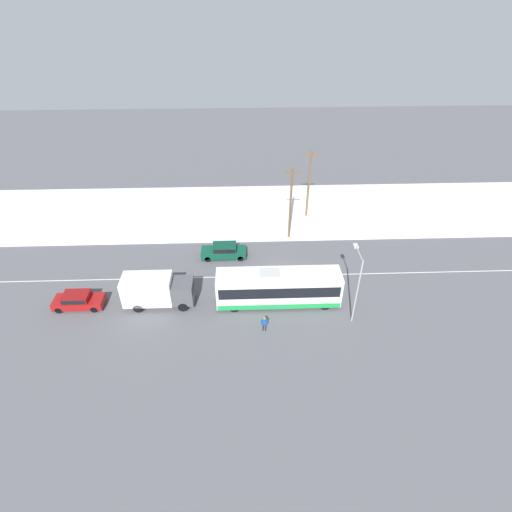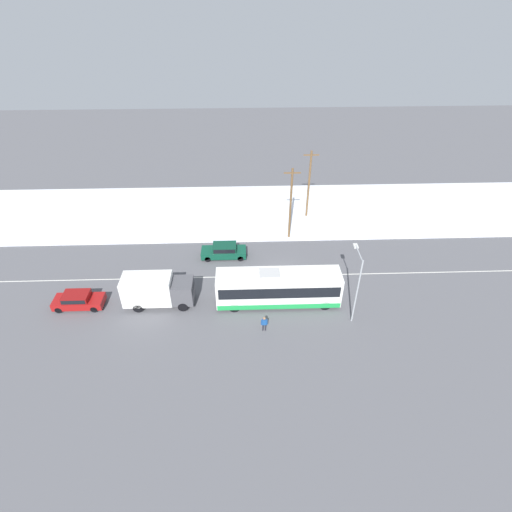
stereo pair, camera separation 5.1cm
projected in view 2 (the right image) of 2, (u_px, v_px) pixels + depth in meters
The scene contains 11 objects.
ground_plane at pixel (281, 276), 40.61m from camera, with size 120.00×120.00×0.00m, color #56565B.
snow_lot at pixel (272, 211), 51.35m from camera, with size 80.00×14.05×0.12m.
lane_marking_center at pixel (281, 276), 40.61m from camera, with size 60.00×0.12×0.00m.
city_bus at pixel (278, 288), 36.43m from camera, with size 11.28×2.57×3.52m.
box_truck at pixel (156, 290), 36.25m from camera, with size 6.34×2.30×3.10m.
sedan_car at pixel (224, 250), 42.76m from camera, with size 4.79×1.80×1.55m.
parked_car_near_truck at pixel (78, 300), 36.48m from camera, with size 4.48×1.80×1.48m.
pedestrian_at_stop at pixel (264, 322), 33.93m from camera, with size 0.56×0.25×1.56m.
streetlamp at pixel (357, 279), 33.39m from camera, with size 0.36×2.73×6.66m.
utility_pole_roadside at pixel (291, 203), 43.72m from camera, with size 1.80×0.24×8.57m.
utility_pole_snowlot at pixel (309, 184), 47.68m from camera, with size 1.80×0.24×8.57m.
Camera 2 is at (-3.66, -31.60, 25.45)m, focal length 28.00 mm.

